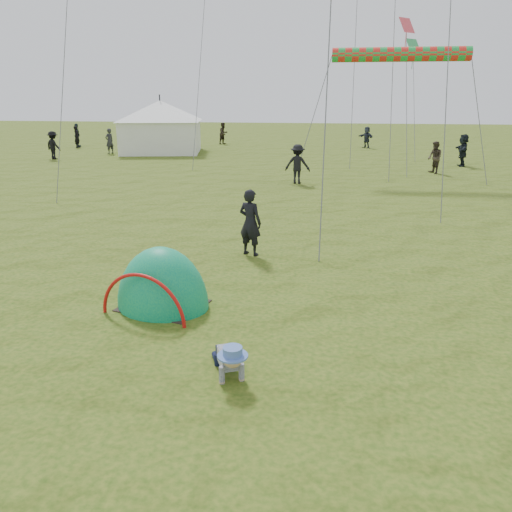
# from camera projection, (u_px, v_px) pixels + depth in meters

# --- Properties ---
(ground) EXTENTS (140.00, 140.00, 0.00)m
(ground) POSITION_uv_depth(u_px,v_px,m) (268.00, 359.00, 7.54)
(ground) COLOR #24450F
(crawling_toddler) EXTENTS (0.80, 0.91, 0.59)m
(crawling_toddler) POSITION_uv_depth(u_px,v_px,m) (229.00, 358.00, 6.97)
(crawling_toddler) COLOR black
(crawling_toddler) RESTS_ON ground
(popup_tent) EXTENTS (2.09, 1.86, 2.31)m
(popup_tent) POSITION_uv_depth(u_px,v_px,m) (163.00, 306.00, 9.44)
(popup_tent) COLOR #007669
(popup_tent) RESTS_ON ground
(standing_adult) EXTENTS (0.71, 0.60, 1.65)m
(standing_adult) POSITION_uv_depth(u_px,v_px,m) (250.00, 223.00, 12.25)
(standing_adult) COLOR black
(standing_adult) RESTS_ON ground
(event_marquee) EXTENTS (6.47, 6.47, 3.77)m
(event_marquee) POSITION_uv_depth(u_px,v_px,m) (161.00, 125.00, 34.77)
(event_marquee) COLOR white
(event_marquee) RESTS_ON ground
(crowd_person_0) EXTENTS (0.39, 0.59, 1.63)m
(crowd_person_0) POSITION_uv_depth(u_px,v_px,m) (77.00, 137.00, 38.21)
(crowd_person_0) COLOR black
(crowd_person_0) RESTS_ON ground
(crowd_person_1) EXTENTS (0.85, 0.95, 1.62)m
(crowd_person_1) POSITION_uv_depth(u_px,v_px,m) (435.00, 158.00, 25.38)
(crowd_person_1) COLOR #3A3028
(crowd_person_1) RESTS_ON ground
(crowd_person_2) EXTENTS (0.88, 1.12, 1.77)m
(crowd_person_2) POSITION_uv_depth(u_px,v_px,m) (77.00, 135.00, 38.93)
(crowd_person_2) COLOR #243339
(crowd_person_2) RESTS_ON ground
(crowd_person_5) EXTENTS (0.57, 1.66, 1.78)m
(crowd_person_5) POSITION_uv_depth(u_px,v_px,m) (463.00, 150.00, 28.02)
(crowd_person_5) COLOR black
(crowd_person_5) RESTS_ON ground
(crowd_person_6) EXTENTS (0.65, 0.74, 1.69)m
(crowd_person_6) POSITION_uv_depth(u_px,v_px,m) (110.00, 141.00, 34.18)
(crowd_person_6) COLOR #27282C
(crowd_person_6) RESTS_ON ground
(crowd_person_9) EXTENTS (1.27, 1.03, 1.72)m
(crowd_person_9) POSITION_uv_depth(u_px,v_px,m) (53.00, 145.00, 31.17)
(crowd_person_9) COLOR black
(crowd_person_9) RESTS_ON ground
(crowd_person_11) EXTENTS (1.32, 1.43, 1.59)m
(crowd_person_11) POSITION_uv_depth(u_px,v_px,m) (367.00, 137.00, 38.07)
(crowd_person_11) COLOR #252B3A
(crowd_person_11) RESTS_ON ground
(crowd_person_13) EXTENTS (1.01, 1.06, 1.73)m
(crowd_person_13) POSITION_uv_depth(u_px,v_px,m) (224.00, 133.00, 41.12)
(crowd_person_13) COLOR black
(crowd_person_13) RESTS_ON ground
(crowd_person_15) EXTENTS (1.19, 0.76, 1.75)m
(crowd_person_15) POSITION_uv_depth(u_px,v_px,m) (297.00, 164.00, 22.43)
(crowd_person_15) COLOR black
(crowd_person_15) RESTS_ON ground
(crowd_person_16) EXTENTS (0.97, 1.03, 1.76)m
(crowd_person_16) POSITION_uv_depth(u_px,v_px,m) (192.00, 135.00, 39.13)
(crowd_person_16) COLOR black
(crowd_person_16) RESTS_ON ground
(rainbow_tube_kite) EXTENTS (6.11, 0.64, 0.64)m
(rainbow_tube_kite) POSITION_uv_depth(u_px,v_px,m) (400.00, 54.00, 22.54)
(rainbow_tube_kite) COLOR red
(diamond_kite_5) EXTENTS (0.98, 0.98, 0.80)m
(diamond_kite_5) POSITION_uv_depth(u_px,v_px,m) (407.00, 25.00, 26.78)
(diamond_kite_5) COLOR #F84B5A
(diamond_kite_9) EXTENTS (1.19, 1.19, 0.97)m
(diamond_kite_9) POSITION_uv_depth(u_px,v_px,m) (414.00, 46.00, 32.74)
(diamond_kite_9) COLOR #38AD61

